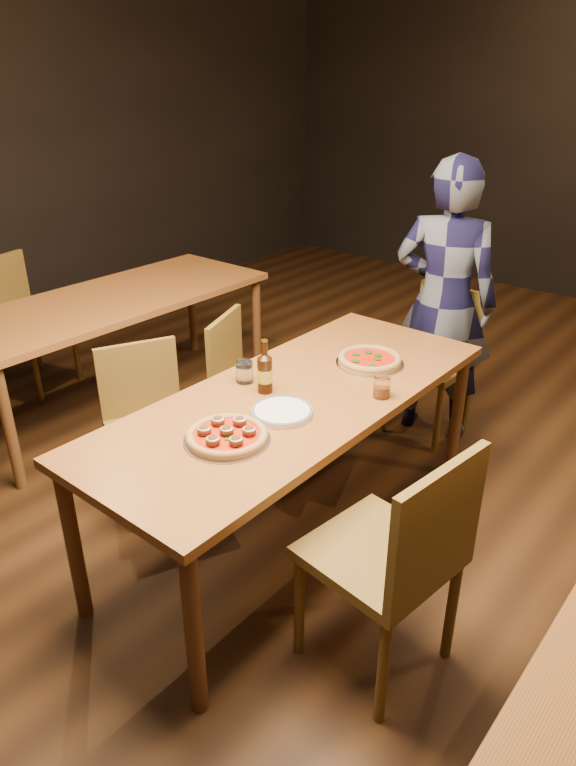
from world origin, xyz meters
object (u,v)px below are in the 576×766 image
Objects in this scene: chair_main_nw at (152,430)px; diner at (444,303)px; beer_bottle at (265,374)px; water_glass at (244,372)px; table_main at (295,408)px; table_left at (113,308)px; pizza_meatball at (227,435)px; amber_glass at (382,387)px; chair_main_e at (380,551)px; plate_stack at (282,412)px; pizza_margherita at (370,360)px; chair_end at (430,362)px; chair_nbr_left at (30,322)px; chair_main_sw at (259,389)px.

chair_main_nw is 0.53× the size of diner.
beer_bottle is 2.42× the size of water_glass.
water_glass is (-0.25, -0.05, 0.12)m from table_main.
pizza_meatball is at bearing -23.65° from table_left.
water_glass is at bearing -154.24° from amber_glass.
chair_main_nw is 0.87× the size of chair_main_e.
amber_glass reaches higher than table_left.
table_main is 8.21× the size of plate_stack.
chair_main_nw is 9.55× the size of amber_glass.
chair_main_e is at bearing -69.35° from chair_main_nw.
chair_main_e is at bearing -15.56° from table_left.
diner is (-0.29, 1.12, 0.02)m from amber_glass.
chair_main_nw reaches higher than pizza_margherita.
pizza_margherita is 3.31× the size of water_glass.
beer_bottle is (-0.11, -1.34, 0.38)m from chair_end.
chair_nbr_left is 2.52m from pizza_margherita.
chair_nbr_left reaches higher than table_left.
table_left is 1.91m from pizza_meatball.
water_glass is (2.15, -0.16, 0.33)m from chair_nbr_left.
chair_end is (0.56, 0.88, 0.02)m from chair_main_sw.
table_left is 8.21× the size of plate_stack.
chair_nbr_left is 2.19m from water_glass.
diner is (1.71, 1.03, 0.13)m from table_left.
water_glass is at bearing -108.76° from chair_nbr_left.
amber_glass is 0.06× the size of diner.
beer_bottle is at bearing -46.71° from chair_main_nw.
amber_glass reaches higher than pizza_meatball.
chair_main_nw is 1.16m from amber_glass.
chair_main_e reaches higher than pizza_meatball.
chair_main_sw is 1.05m from chair_end.
chair_nbr_left reaches higher than chair_end.
chair_main_sw reaches higher than table_main.
pizza_margherita is at bearing 58.37° from water_glass.
chair_nbr_left is (-0.70, -0.19, -0.21)m from table_left.
chair_main_e reaches higher than chair_nbr_left.
water_glass is 0.61m from amber_glass.
table_main is at bearing 30.84° from beer_bottle.
table_left is 1.96m from chair_end.
diner is at bearing -52.74° from chair_main_sw.
chair_main_sw is at bearing -172.76° from pizza_margherita.
pizza_margherita is at bearing 70.94° from beer_bottle.
beer_bottle reaches higher than pizza_margherita.
table_left is 2.00m from diner.
pizza_margherita is 1.32× the size of plate_stack.
chair_main_sw is at bearing -95.81° from chair_nbr_left.
plate_stack is (0.65, -0.57, 0.32)m from chair_main_sw.
table_left is 1.78m from pizza_margherita.
chair_main_sw is at bearing 145.84° from table_main.
chair_main_e reaches higher than plate_stack.
diner is (0.01, 1.33, 0.13)m from table_main.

